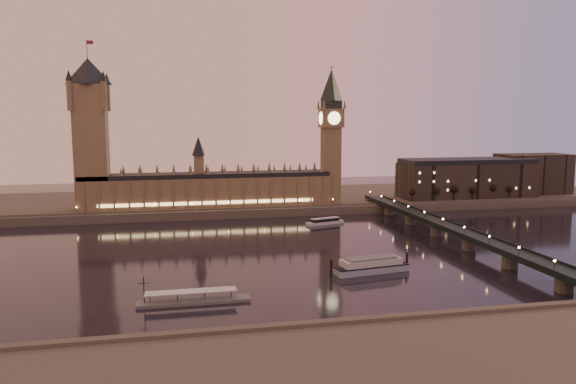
# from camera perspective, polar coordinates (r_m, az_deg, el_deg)

# --- Properties ---
(ground) EXTENTS (700.00, 700.00, 0.00)m
(ground) POSITION_cam_1_polar(r_m,az_deg,el_deg) (307.67, 0.92, -5.90)
(ground) COLOR black
(ground) RESTS_ON ground
(far_embankment) EXTENTS (560.00, 130.00, 6.00)m
(far_embankment) POSITION_cam_1_polar(r_m,az_deg,el_deg) (471.78, 0.02, -0.76)
(far_embankment) COLOR #423D35
(far_embankment) RESTS_ON ground
(palace_of_westminster) EXTENTS (180.00, 26.62, 52.00)m
(palace_of_westminster) POSITION_cam_1_polar(r_m,az_deg,el_deg) (416.47, -8.19, 0.63)
(palace_of_westminster) COLOR brown
(palace_of_westminster) RESTS_ON ground
(victoria_tower) EXTENTS (31.68, 31.68, 118.00)m
(victoria_tower) POSITION_cam_1_polar(r_m,az_deg,el_deg) (416.04, -19.42, 6.36)
(victoria_tower) COLOR brown
(victoria_tower) RESTS_ON ground
(big_ben) EXTENTS (17.68, 17.68, 104.00)m
(big_ben) POSITION_cam_1_polar(r_m,az_deg,el_deg) (429.90, 4.40, 6.55)
(big_ben) COLOR brown
(big_ben) RESTS_ON ground
(westminster_bridge) EXTENTS (13.20, 260.00, 15.30)m
(westminster_bridge) POSITION_cam_1_polar(r_m,az_deg,el_deg) (338.37, 16.27, -4.00)
(westminster_bridge) COLOR black
(westminster_bridge) RESTS_ON ground
(city_block) EXTENTS (155.00, 45.00, 34.00)m
(city_block) POSITION_cam_1_polar(r_m,az_deg,el_deg) (499.41, 19.74, 1.48)
(city_block) COLOR black
(city_block) RESTS_ON ground
(bare_tree_0) EXTENTS (5.37, 5.37, 10.92)m
(bare_tree_0) POSITION_cam_1_polar(r_m,az_deg,el_deg) (444.81, 12.69, -0.01)
(bare_tree_0) COLOR black
(bare_tree_0) RESTS_ON ground
(bare_tree_1) EXTENTS (5.37, 5.37, 10.92)m
(bare_tree_1) POSITION_cam_1_polar(r_m,az_deg,el_deg) (452.02, 14.62, 0.05)
(bare_tree_1) COLOR black
(bare_tree_1) RESTS_ON ground
(bare_tree_2) EXTENTS (5.37, 5.37, 10.92)m
(bare_tree_2) POSITION_cam_1_polar(r_m,az_deg,el_deg) (459.73, 16.49, 0.10)
(bare_tree_2) COLOR black
(bare_tree_2) RESTS_ON ground
(bare_tree_3) EXTENTS (5.37, 5.37, 10.92)m
(bare_tree_3) POSITION_cam_1_polar(r_m,az_deg,el_deg) (467.91, 18.30, 0.16)
(bare_tree_3) COLOR black
(bare_tree_3) RESTS_ON ground
(bare_tree_4) EXTENTS (5.37, 5.37, 10.92)m
(bare_tree_4) POSITION_cam_1_polar(r_m,az_deg,el_deg) (476.55, 20.04, 0.21)
(bare_tree_4) COLOR black
(bare_tree_4) RESTS_ON ground
(bare_tree_5) EXTENTS (5.37, 5.37, 10.92)m
(bare_tree_5) POSITION_cam_1_polar(r_m,az_deg,el_deg) (485.60, 21.72, 0.26)
(bare_tree_5) COLOR black
(bare_tree_5) RESTS_ON ground
(cruise_boat_a) EXTENTS (27.61, 13.20, 4.33)m
(cruise_boat_a) POSITION_cam_1_polar(r_m,az_deg,el_deg) (380.10, 3.79, -3.00)
(cruise_boat_a) COLOR silver
(cruise_boat_a) RESTS_ON ground
(moored_barge) EXTENTS (40.87, 15.40, 7.58)m
(moored_barge) POSITION_cam_1_polar(r_m,az_deg,el_deg) (267.15, 8.41, -7.38)
(moored_barge) COLOR #8796AC
(moored_barge) RESTS_ON ground
(pontoon_pier) EXTENTS (43.74, 7.29, 11.66)m
(pontoon_pier) POSITION_cam_1_polar(r_m,az_deg,el_deg) (225.84, -9.60, -10.75)
(pontoon_pier) COLOR #595B5E
(pontoon_pier) RESTS_ON ground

